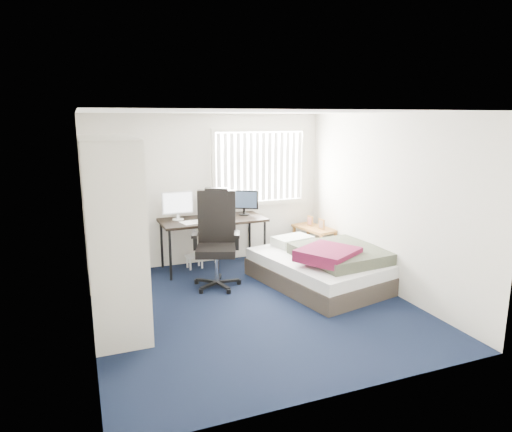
{
  "coord_description": "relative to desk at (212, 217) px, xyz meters",
  "views": [
    {
      "loc": [
        -2.03,
        -5.24,
        2.45
      ],
      "look_at": [
        0.18,
        0.4,
        1.12
      ],
      "focal_mm": 32.0,
      "sensor_mm": 36.0,
      "label": 1
    }
  ],
  "objects": [
    {
      "name": "ground",
      "position": [
        0.05,
        -1.75,
        -0.85
      ],
      "size": [
        4.2,
        4.2,
        0.0
      ],
      "primitive_type": "plane",
      "color": "black",
      "rests_on": "ground"
    },
    {
      "name": "room_shell",
      "position": [
        0.05,
        -1.75,
        0.66
      ],
      "size": [
        4.2,
        4.2,
        4.2
      ],
      "color": "silver",
      "rests_on": "ground"
    },
    {
      "name": "window_assembly",
      "position": [
        0.95,
        0.29,
        0.75
      ],
      "size": [
        1.72,
        0.09,
        1.32
      ],
      "color": "white",
      "rests_on": "ground"
    },
    {
      "name": "closet",
      "position": [
        -1.62,
        -1.49,
        0.51
      ],
      "size": [
        0.64,
        1.84,
        2.22
      ],
      "color": "beige",
      "rests_on": "ground"
    },
    {
      "name": "desk",
      "position": [
        0.0,
        0.0,
        0.0
      ],
      "size": [
        1.69,
        0.82,
        1.29
      ],
      "color": "black",
      "rests_on": "ground"
    },
    {
      "name": "office_chair",
      "position": [
        -0.17,
        -0.79,
        -0.3
      ],
      "size": [
        0.86,
        0.86,
        1.43
      ],
      "color": "black",
      "rests_on": "ground"
    },
    {
      "name": "footstool",
      "position": [
        -0.3,
        0.06,
        -0.67
      ],
      "size": [
        0.3,
        0.25,
        0.22
      ],
      "color": "white",
      "rests_on": "ground"
    },
    {
      "name": "nightstand",
      "position": [
        1.8,
        -0.16,
        -0.35
      ],
      "size": [
        0.56,
        0.88,
        0.74
      ],
      "color": "brown",
      "rests_on": "ground"
    },
    {
      "name": "bed",
      "position": [
        1.32,
        -1.35,
        -0.57
      ],
      "size": [
        1.85,
        2.23,
        0.65
      ],
      "color": "#393129",
      "rests_on": "ground"
    },
    {
      "name": "pine_box",
      "position": [
        -1.6,
        -1.95,
        -0.71
      ],
      "size": [
        0.41,
        0.34,
        0.27
      ],
      "primitive_type": "cube",
      "rotation": [
        0.0,
        0.0,
        0.19
      ],
      "color": "tan",
      "rests_on": "ground"
    }
  ]
}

